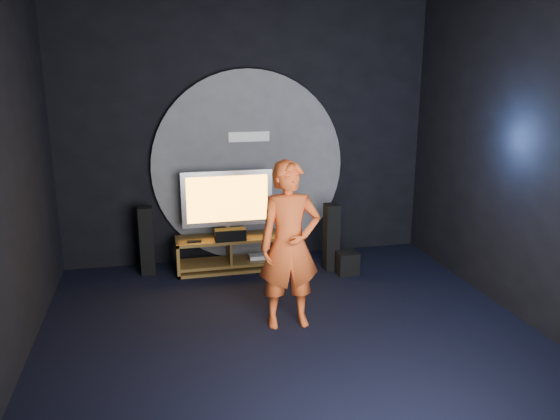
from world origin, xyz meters
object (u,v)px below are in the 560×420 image
at_px(tv, 227,201).
at_px(player, 290,245).
at_px(media_console, 230,255).
at_px(tower_speaker_left, 147,241).
at_px(subwoofer, 347,263).
at_px(tower_speaker_right, 331,237).

relative_size(tv, player, 0.68).
bearing_deg(player, media_console, 104.25).
bearing_deg(media_console, tower_speaker_left, 174.95).
relative_size(tower_speaker_left, player, 0.51).
relative_size(tv, subwoofer, 4.02).
height_order(tower_speaker_right, player, player).
xyz_separation_m(media_console, tower_speaker_left, (-1.06, 0.09, 0.25)).
bearing_deg(subwoofer, tower_speaker_right, 129.89).
distance_m(tv, subwoofer, 1.76).
bearing_deg(tv, media_console, -83.97).
bearing_deg(tower_speaker_right, media_console, 166.69).
relative_size(media_console, subwoofer, 4.71).
distance_m(tower_speaker_right, subwoofer, 0.39).
relative_size(media_console, tower_speaker_right, 1.55).
xyz_separation_m(media_console, tv, (-0.01, 0.07, 0.73)).
xyz_separation_m(tv, tower_speaker_left, (-1.06, 0.03, -0.48)).
relative_size(media_console, tower_speaker_left, 1.55).
bearing_deg(tower_speaker_right, tower_speaker_left, 170.35).
relative_size(tv, tower_speaker_right, 1.33).
bearing_deg(tower_speaker_left, tower_speaker_right, -9.65).
relative_size(tower_speaker_right, player, 0.51).
xyz_separation_m(subwoofer, player, (-1.08, -1.23, 0.72)).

